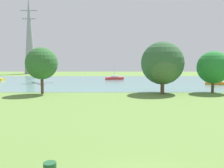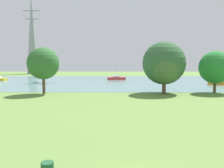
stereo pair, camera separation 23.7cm
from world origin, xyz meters
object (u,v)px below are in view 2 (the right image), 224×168
(sailboat_red, at_px, (117,78))
(tree_east_far, at_px, (215,67))
(sailboat_gray, at_px, (168,77))
(tree_west_far, at_px, (164,63))
(electricity_pylon, at_px, (32,35))
(sailboat_orange, at_px, (220,83))
(tree_mid_shore, at_px, (43,63))
(tree_east_near, at_px, (165,68))

(sailboat_red, xyz_separation_m, tree_east_far, (15.42, -26.59, 3.59))
(sailboat_gray, bearing_deg, tree_west_far, -103.58)
(sailboat_gray, height_order, tree_east_far, sailboat_gray)
(electricity_pylon, bearing_deg, tree_east_far, -49.17)
(sailboat_gray, height_order, sailboat_orange, sailboat_gray)
(sailboat_gray, distance_m, sailboat_orange, 17.91)
(sailboat_gray, bearing_deg, tree_east_far, -87.91)
(tree_mid_shore, relative_size, tree_west_far, 0.88)
(sailboat_gray, bearing_deg, sailboat_red, -170.00)
(sailboat_orange, bearing_deg, sailboat_gray, 114.28)
(sailboat_gray, relative_size, tree_east_far, 1.16)
(sailboat_orange, xyz_separation_m, tree_east_near, (-14.59, -14.38, 3.59))
(sailboat_gray, height_order, electricity_pylon, electricity_pylon)
(sailboat_gray, relative_size, electricity_pylon, 0.26)
(sailboat_orange, bearing_deg, tree_east_far, -116.22)
(sailboat_red, bearing_deg, tree_west_far, -75.04)
(sailboat_orange, distance_m, sailboat_red, 25.73)
(tree_mid_shore, height_order, tree_east_near, tree_mid_shore)
(sailboat_red, xyz_separation_m, electricity_pylon, (-31.84, 28.10, 14.35))
(sailboat_orange, height_order, sailboat_red, sailboat_orange)
(tree_east_near, relative_size, tree_east_far, 0.97)
(sailboat_red, distance_m, tree_mid_shore, 30.66)
(tree_west_far, xyz_separation_m, tree_east_far, (8.20, 0.41, -0.68))
(tree_east_far, bearing_deg, tree_west_far, -177.12)
(sailboat_orange, distance_m, tree_west_far, 20.07)
(electricity_pylon, bearing_deg, sailboat_gray, -28.96)
(sailboat_orange, distance_m, tree_east_near, 20.79)
(tree_east_far, height_order, electricity_pylon, electricity_pylon)
(sailboat_red, height_order, electricity_pylon, electricity_pylon)
(tree_west_far, bearing_deg, sailboat_orange, 42.34)
(tree_mid_shore, height_order, tree_east_far, tree_mid_shore)
(sailboat_orange, height_order, tree_east_near, sailboat_orange)
(tree_west_far, xyz_separation_m, electricity_pylon, (-39.06, 55.10, 10.08))
(sailboat_gray, xyz_separation_m, tree_mid_shore, (-25.71, -30.69, 4.20))
(tree_mid_shore, bearing_deg, sailboat_orange, 23.48)
(tree_mid_shore, bearing_deg, sailboat_gray, 50.05)
(tree_west_far, relative_size, electricity_pylon, 0.27)
(tree_mid_shore, relative_size, tree_east_near, 1.11)
(tree_mid_shore, relative_size, electricity_pylon, 0.24)
(sailboat_red, height_order, tree_east_far, tree_east_far)
(tree_west_far, distance_m, electricity_pylon, 68.29)
(sailboat_red, relative_size, electricity_pylon, 0.20)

